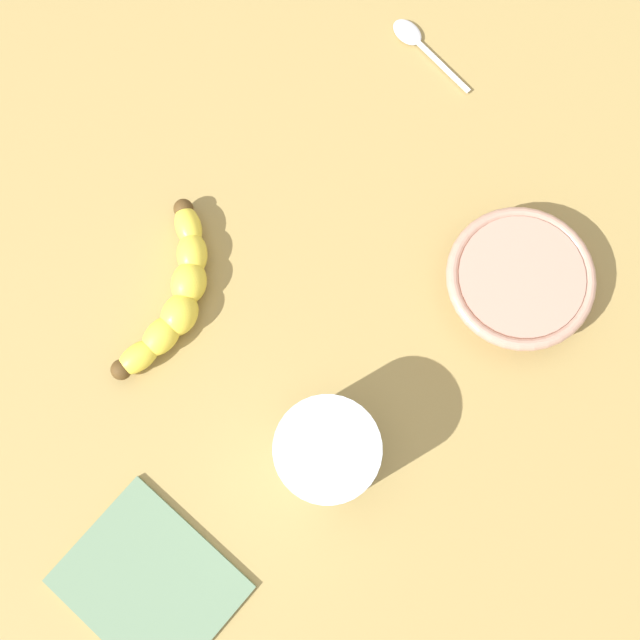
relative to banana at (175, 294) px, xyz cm
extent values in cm
cube|color=#A1864B|center=(2.07, 13.36, -3.18)|extent=(120.00, 120.00, 3.00)
ellipsoid|color=yellow|center=(4.95, -4.81, 0.00)|extent=(3.92, 4.96, 2.53)
ellipsoid|color=yellow|center=(3.60, -2.26, 0.00)|extent=(4.90, 5.25, 2.95)
ellipsoid|color=yellow|center=(1.68, -0.11, 0.00)|extent=(5.48, 5.40, 3.37)
ellipsoid|color=yellow|center=(-0.70, 1.53, 0.00)|extent=(5.41, 5.00, 3.37)
ellipsoid|color=yellow|center=(-3.39, 2.56, 0.00)|extent=(4.92, 3.91, 2.95)
ellipsoid|color=yellow|center=(-6.25, 2.91, 0.00)|extent=(4.35, 2.55, 2.53)
sphere|color=#513819|center=(5.65, -6.63, 0.00)|extent=(1.97, 1.97, 1.97)
sphere|color=#513819|center=(-8.21, 2.92, 0.00)|extent=(1.97, 1.97, 1.97)
cylinder|color=silver|center=(18.64, 9.44, 2.66)|extent=(9.04, 9.04, 8.69)
cylinder|color=pink|center=(18.64, 9.44, 2.45)|extent=(8.54, 8.54, 7.77)
cylinder|color=tan|center=(8.37, 31.65, 0.24)|extent=(11.90, 11.90, 3.84)
torus|color=tan|center=(8.37, 31.65, 1.56)|extent=(14.13, 14.13, 1.20)
ellipsoid|color=silver|center=(-21.33, 30.64, -1.28)|extent=(4.27, 3.68, 0.80)
cube|color=silver|center=(-16.64, 32.78, -1.28)|extent=(7.94, 3.99, 0.25)
cube|color=slate|center=(24.86, -8.94, -1.38)|extent=(18.88, 18.06, 0.60)
camera|label=1|loc=(22.48, 7.65, 69.07)|focal=42.17mm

